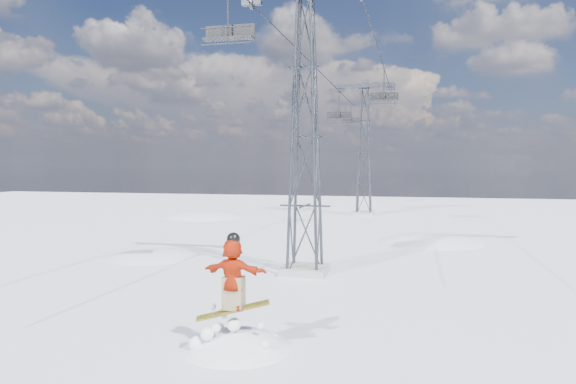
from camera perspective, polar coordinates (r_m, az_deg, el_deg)
name	(u,v)px	position (r m, az deg, el deg)	size (l,w,h in m)	color
ground	(210,337)	(13.75, -8.71, -15.59)	(120.00, 120.00, 0.00)	white
snow_terrain	(265,368)	(37.39, -2.55, -18.93)	(39.00, 37.00, 22.00)	white
lift_tower_near	(305,138)	(20.50, 1.91, 6.05)	(5.20, 1.80, 11.43)	#999999
lift_tower_far	(364,153)	(45.24, 8.46, 4.35)	(5.20, 1.80, 11.43)	#999999
haul_cables	(344,59)	(32.46, 6.25, 14.49)	(4.46, 51.00, 0.06)	black
lift_chair_near	(229,33)	(19.07, -6.61, 17.11)	(1.83, 0.53, 2.27)	black
lift_chair_mid	(384,97)	(35.72, 10.61, 10.30)	(1.92, 0.55, 2.38)	black
lift_chair_far	(339,116)	(45.59, 5.70, 8.39)	(2.19, 0.63, 2.72)	black
lift_chair_extra	(351,121)	(54.09, 6.99, 7.87)	(1.87, 0.54, 2.32)	black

